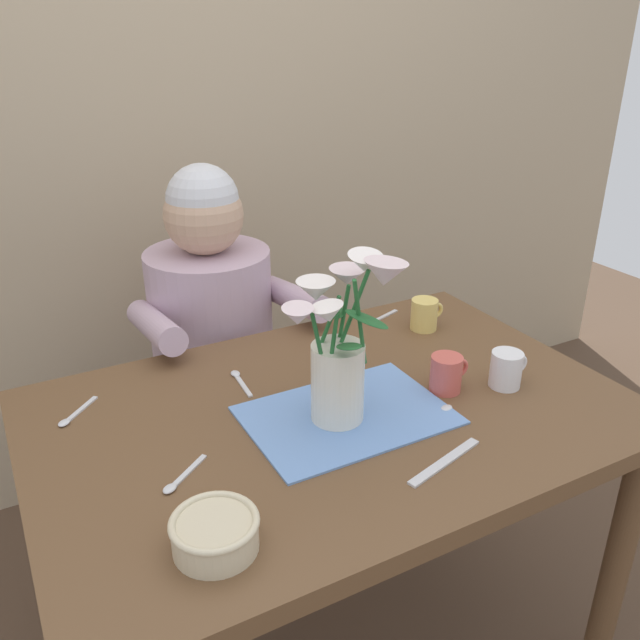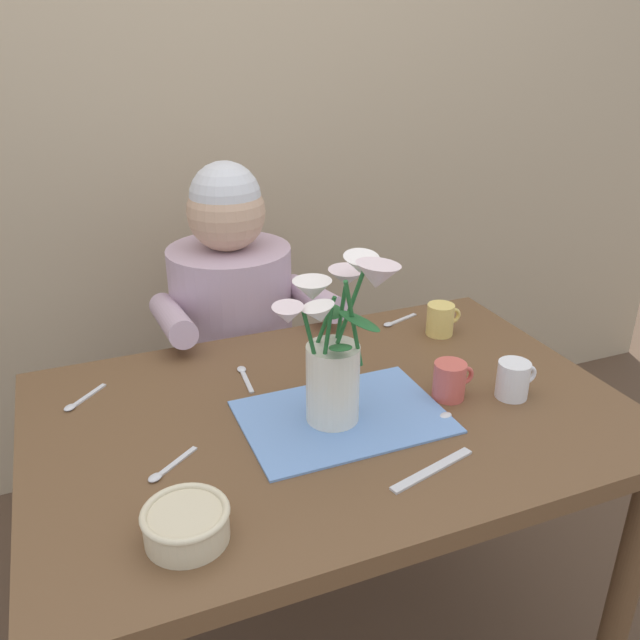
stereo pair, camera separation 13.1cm
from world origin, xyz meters
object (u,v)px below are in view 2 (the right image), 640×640
Objects in this scene: flower_vase at (335,348)px; ceramic_bowl at (186,523)px; tea_cup at (441,319)px; seated_person at (235,358)px; ceramic_mug at (450,380)px; dinner_knife at (432,470)px; coffee_cup at (513,379)px.

flower_vase reaches higher than ceramic_bowl.
seated_person is at bearing 137.82° from tea_cup.
ceramic_mug is (0.26, -0.01, -0.12)m from flower_vase.
dinner_knife is 2.04× the size of ceramic_mug.
seated_person is 12.20× the size of tea_cup.
dinner_knife is at bearing 0.27° from ceramic_bowl.
coffee_cup is 0.13m from ceramic_mug.
seated_person is 0.74m from flower_vase.
seated_person reaches higher than dinner_knife.
tea_cup reaches higher than dinner_knife.
coffee_cup is (0.29, 0.16, 0.04)m from dinner_knife.
seated_person is 0.76m from ceramic_mug.
tea_cup is at bearing -38.00° from seated_person.
coffee_cup is at bearing 13.49° from dinner_knife.
flower_vase is 3.77× the size of tea_cup.
ceramic_mug is (0.29, -0.67, 0.22)m from seated_person.
ceramic_bowl is 0.63m from ceramic_mug.
ceramic_mug is at bearing 19.07° from ceramic_bowl.
flower_vase reaches higher than dinner_knife.
dinner_knife is at bearing -128.52° from ceramic_mug.
ceramic_bowl is 1.46× the size of coffee_cup.
tea_cup is 0.31m from ceramic_mug.
tea_cup and ceramic_mug have the same top height.
seated_person is 8.35× the size of ceramic_bowl.
coffee_cup is (0.41, -0.71, 0.22)m from seated_person.
flower_vase is at bearing 32.24° from ceramic_bowl.
dinner_knife is at bearing -65.42° from flower_vase.
seated_person is 12.20× the size of ceramic_mug.
ceramic_mug is at bearing -118.12° from tea_cup.
ceramic_bowl reaches higher than dinner_knife.
seated_person is at bearing 92.63° from flower_vase.
coffee_cup is (0.72, 0.16, 0.01)m from ceramic_bowl.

